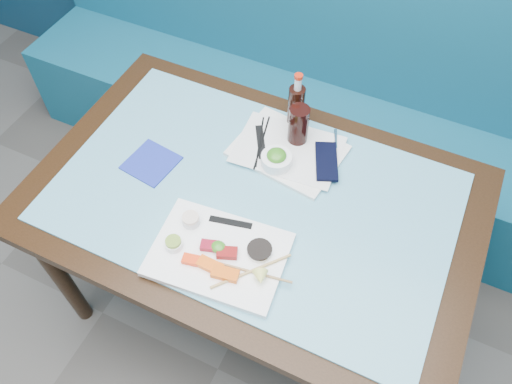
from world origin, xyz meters
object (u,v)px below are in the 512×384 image
at_px(cola_glass, 299,125).
at_px(cola_bottle_body, 296,107).
at_px(blue_napkin, 151,163).
at_px(dining_table, 253,212).
at_px(serving_tray, 288,151).
at_px(sashimi_plate, 219,254).
at_px(seaweed_bowl, 276,160).
at_px(booth_bench, 331,111).

bearing_deg(cola_glass, cola_bottle_body, 117.97).
height_order(cola_glass, blue_napkin, cola_glass).
bearing_deg(dining_table, serving_tray, 82.70).
height_order(cola_bottle_body, blue_napkin, cola_bottle_body).
distance_m(sashimi_plate, seaweed_bowl, 0.37).
xyz_separation_m(seaweed_bowl, cola_glass, (0.02, 0.13, 0.05)).
relative_size(sashimi_plate, serving_tray, 1.10).
bearing_deg(dining_table, cola_glass, 82.07).
bearing_deg(serving_tray, cola_bottle_body, 110.94).
bearing_deg(booth_bench, cola_glass, -86.29).
xyz_separation_m(serving_tray, cola_glass, (0.01, 0.05, 0.08)).
xyz_separation_m(booth_bench, dining_table, (0.00, -0.84, 0.29)).
xyz_separation_m(cola_bottle_body, blue_napkin, (-0.36, -0.37, -0.08)).
relative_size(booth_bench, dining_table, 2.14).
distance_m(serving_tray, blue_napkin, 0.45).
xyz_separation_m(serving_tray, blue_napkin, (-0.39, -0.24, -0.00)).
height_order(serving_tray, cola_glass, cola_glass).
bearing_deg(seaweed_bowl, sashimi_plate, -92.26).
bearing_deg(seaweed_bowl, blue_napkin, -156.80).
bearing_deg(seaweed_bowl, booth_bench, 91.40).
distance_m(dining_table, sashimi_plate, 0.26).
relative_size(sashimi_plate, blue_napkin, 2.52).
height_order(sashimi_plate, serving_tray, sashimi_plate).
bearing_deg(booth_bench, serving_tray, -87.52).
relative_size(sashimi_plate, cola_bottle_body, 2.38).
xyz_separation_m(sashimi_plate, serving_tray, (0.02, 0.45, -0.00)).
bearing_deg(sashimi_plate, blue_napkin, 144.34).
bearing_deg(cola_bottle_body, serving_tray, -77.03).
distance_m(booth_bench, seaweed_bowl, 0.82).
relative_size(booth_bench, cola_glass, 21.66).
bearing_deg(cola_glass, blue_napkin, -143.68).
relative_size(cola_glass, blue_napkin, 0.92).
bearing_deg(booth_bench, dining_table, -90.00).
xyz_separation_m(booth_bench, seaweed_bowl, (0.02, -0.70, 0.42)).
distance_m(dining_table, blue_napkin, 0.37).
relative_size(serving_tray, cola_bottle_body, 2.17).
bearing_deg(blue_napkin, seaweed_bowl, 23.20).
distance_m(booth_bench, cola_bottle_body, 0.68).
relative_size(cola_bottle_body, blue_napkin, 1.06).
xyz_separation_m(booth_bench, serving_tray, (0.03, -0.63, 0.39)).
relative_size(booth_bench, blue_napkin, 19.98).
relative_size(serving_tray, seaweed_bowl, 3.45).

